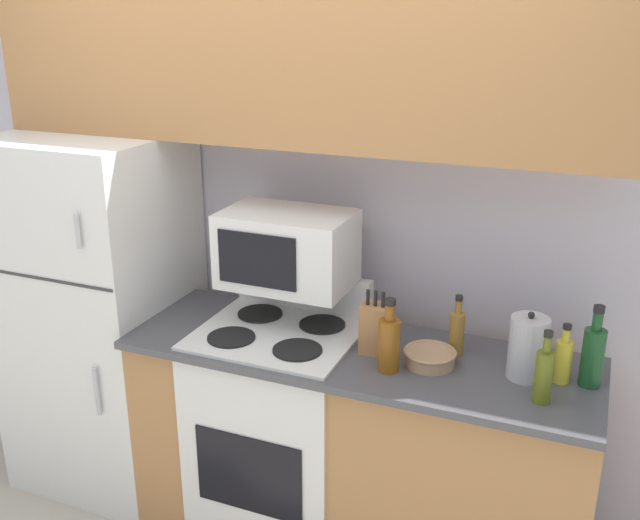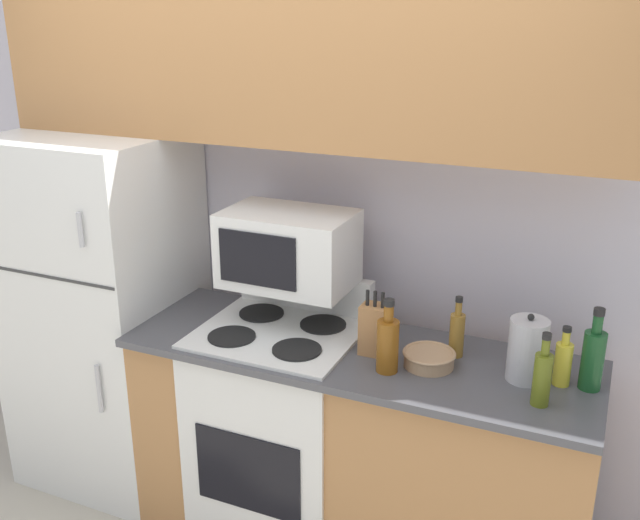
{
  "view_description": "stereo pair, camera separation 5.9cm",
  "coord_description": "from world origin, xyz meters",
  "views": [
    {
      "loc": [
        1.19,
        -2.07,
        2.18
      ],
      "look_at": [
        0.23,
        0.26,
        1.28
      ],
      "focal_mm": 40.0,
      "sensor_mm": 36.0,
      "label": 1
    },
    {
      "loc": [
        1.24,
        -2.05,
        2.18
      ],
      "look_at": [
        0.23,
        0.26,
        1.28
      ],
      "focal_mm": 40.0,
      "sensor_mm": 36.0,
      "label": 2
    }
  ],
  "objects": [
    {
      "name": "bottle_vinegar",
      "position": [
        0.73,
        0.37,
        1.02
      ],
      "size": [
        0.06,
        0.06,
        0.24
      ],
      "color": "olive",
      "rests_on": "lower_cabinets"
    },
    {
      "name": "bottle_cooking_spray",
      "position": [
        1.12,
        0.31,
        1.02
      ],
      "size": [
        0.06,
        0.06,
        0.22
      ],
      "color": "gold",
      "rests_on": "lower_cabinets"
    },
    {
      "name": "stove",
      "position": [
        0.04,
        0.27,
        0.49
      ],
      "size": [
        0.63,
        0.59,
        1.1
      ],
      "color": "white",
      "rests_on": "ground_plane"
    },
    {
      "name": "bottle_wine_green",
      "position": [
        1.22,
        0.32,
        1.05
      ],
      "size": [
        0.08,
        0.08,
        0.3
      ],
      "color": "#194C23",
      "rests_on": "lower_cabinets"
    },
    {
      "name": "upper_cabinets",
      "position": [
        0.0,
        0.52,
        1.96
      ],
      "size": [
        2.57,
        0.34,
        0.59
      ],
      "color": "#B27A47",
      "rests_on": "refrigerator"
    },
    {
      "name": "kettle",
      "position": [
        1.0,
        0.29,
        1.04
      ],
      "size": [
        0.14,
        0.14,
        0.25
      ],
      "color": "#B7B7BC",
      "rests_on": "lower_cabinets"
    },
    {
      "name": "knife_block",
      "position": [
        0.45,
        0.27,
        1.03
      ],
      "size": [
        0.11,
        0.09,
        0.26
      ],
      "color": "#B27A47",
      "rests_on": "lower_cabinets"
    },
    {
      "name": "bottle_whiskey",
      "position": [
        0.53,
        0.15,
        1.04
      ],
      "size": [
        0.08,
        0.08,
        0.28
      ],
      "color": "brown",
      "rests_on": "lower_cabinets"
    },
    {
      "name": "wall_back",
      "position": [
        0.0,
        0.71,
        1.27
      ],
      "size": [
        8.0,
        0.05,
        2.55
      ],
      "color": "silver",
      "rests_on": "ground_plane"
    },
    {
      "name": "refrigerator",
      "position": [
        -0.91,
        0.34,
        0.83
      ],
      "size": [
        0.75,
        0.7,
        1.66
      ],
      "color": "white",
      "rests_on": "ground_plane"
    },
    {
      "name": "microwave",
      "position": [
        0.03,
        0.38,
        1.26
      ],
      "size": [
        0.52,
        0.34,
        0.3
      ],
      "color": "white",
      "rests_on": "stove"
    },
    {
      "name": "bowl",
      "position": [
        0.66,
        0.25,
        0.96
      ],
      "size": [
        0.2,
        0.2,
        0.06
      ],
      "color": "tan",
      "rests_on": "lower_cabinets"
    },
    {
      "name": "bottle_olive_oil",
      "position": [
        1.07,
        0.14,
        1.03
      ],
      "size": [
        0.06,
        0.06,
        0.26
      ],
      "color": "#5B6619",
      "rests_on": "lower_cabinets"
    },
    {
      "name": "lower_cabinets",
      "position": [
        0.38,
        0.28,
        0.47
      ],
      "size": [
        1.82,
        0.61,
        0.93
      ],
      "color": "#B27A47",
      "rests_on": "ground_plane"
    }
  ]
}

